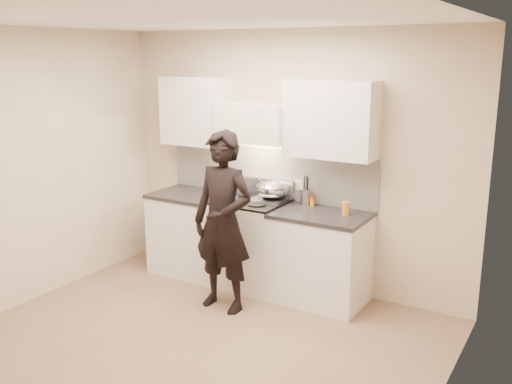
% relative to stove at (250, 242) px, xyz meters
% --- Properties ---
extents(ground_plane, '(4.00, 4.00, 0.00)m').
position_rel_stove_xyz_m(ground_plane, '(0.30, -1.42, -0.47)').
color(ground_plane, '#84684E').
extents(room_shell, '(4.04, 3.54, 2.70)m').
position_rel_stove_xyz_m(room_shell, '(0.24, -1.05, 1.12)').
color(room_shell, beige).
rests_on(room_shell, ground).
extents(stove, '(0.76, 0.65, 0.96)m').
position_rel_stove_xyz_m(stove, '(0.00, 0.00, 0.00)').
color(stove, silver).
rests_on(stove, ground).
extents(counter_right, '(0.92, 0.67, 0.92)m').
position_rel_stove_xyz_m(counter_right, '(0.83, 0.00, -0.01)').
color(counter_right, silver).
rests_on(counter_right, ground).
extents(counter_left, '(0.82, 0.67, 0.92)m').
position_rel_stove_xyz_m(counter_left, '(-0.78, 0.00, -0.01)').
color(counter_left, silver).
rests_on(counter_left, ground).
extents(wok, '(0.35, 0.43, 0.28)m').
position_rel_stove_xyz_m(wok, '(0.20, 0.14, 0.58)').
color(wok, silver).
rests_on(wok, stove).
extents(stock_pot, '(0.29, 0.27, 0.14)m').
position_rel_stove_xyz_m(stock_pot, '(-0.17, -0.14, 0.55)').
color(stock_pot, silver).
rests_on(stock_pot, stove).
extents(utensil_crock, '(0.11, 0.11, 0.30)m').
position_rel_stove_xyz_m(utensil_crock, '(0.55, 0.22, 0.54)').
color(utensil_crock, '#9A9AAA').
rests_on(utensil_crock, counter_right).
extents(spice_jar, '(0.05, 0.05, 0.10)m').
position_rel_stove_xyz_m(spice_jar, '(0.64, 0.20, 0.50)').
color(spice_jar, orange).
rests_on(spice_jar, counter_right).
extents(oil_glass, '(0.07, 0.07, 0.13)m').
position_rel_stove_xyz_m(oil_glass, '(1.06, 0.06, 0.51)').
color(oil_glass, orange).
rests_on(oil_glass, counter_right).
extents(person, '(0.66, 0.44, 1.76)m').
position_rel_stove_xyz_m(person, '(0.09, -0.63, 0.40)').
color(person, black).
rests_on(person, ground).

